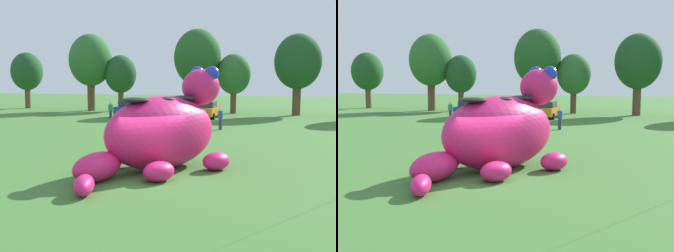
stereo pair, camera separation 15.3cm
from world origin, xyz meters
TOP-DOWN VIEW (x-y plane):
  - ground_plane at (0.00, 0.00)m, footprint 160.00×160.00m
  - giant_inflatable_creature at (-0.10, 1.70)m, footprint 6.26×8.93m
  - car_blue at (-10.79, 24.95)m, footprint 2.13×4.20m
  - car_yellow at (-7.09, 25.12)m, footprint 2.23×4.24m
  - car_orange at (-2.36, 25.34)m, footprint 2.11×4.18m
  - tree_far_left at (-28.62, 32.81)m, footprint 4.24×4.24m
  - tree_left at (-18.36, 31.33)m, footprint 5.36×5.36m
  - tree_mid_left at (-14.55, 31.84)m, footprint 3.88×3.88m
  - tree_centre_left at (-4.84, 31.71)m, footprint 5.49×5.49m
  - tree_centre at (-0.63, 31.96)m, footprint 3.85×3.85m
  - tree_centre_right at (6.33, 31.44)m, footprint 4.99×4.99m
  - spectator_mid_field at (0.26, 16.45)m, footprint 0.38×0.26m
  - spectator_by_cars at (-11.42, 21.58)m, footprint 0.38×0.26m

SIDE VIEW (x-z plane):
  - ground_plane at x=0.00m, z-range 0.00..0.00m
  - spectator_mid_field at x=0.26m, z-range 0.00..1.71m
  - spectator_by_cars at x=-11.42m, z-range 0.00..1.71m
  - car_blue at x=-10.79m, z-range 0.00..1.72m
  - car_yellow at x=-7.09m, z-range 0.00..1.72m
  - car_orange at x=-2.36m, z-range 0.00..1.72m
  - giant_inflatable_creature at x=-0.10m, z-range -0.62..4.00m
  - tree_centre at x=-0.63m, z-range 1.05..7.90m
  - tree_mid_left at x=-14.55m, z-range 1.06..7.96m
  - tree_far_left at x=-28.62m, z-range 1.16..8.68m
  - tree_centre_right at x=6.33m, z-range 1.37..10.23m
  - tree_left at x=-18.36m, z-range 1.47..10.98m
  - tree_centre_left at x=-4.84m, z-range 1.50..11.24m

